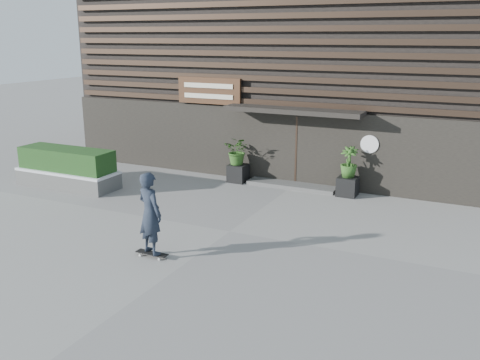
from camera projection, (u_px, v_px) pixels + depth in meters
The scene contains 11 objects.
ground at pixel (230, 231), 13.56m from camera, with size 80.00×80.00×0.00m, color gray.
entrance_step at pixel (292, 185), 17.54m from camera, with size 3.00×0.80×0.12m, color #4B4B49.
planter_pot_left at pixel (238, 173), 18.10m from camera, with size 0.60×0.60×0.60m, color black.
bamboo_left at pixel (238, 151), 17.89m from camera, with size 0.86×0.75×0.96m, color #2D591E.
planter_pot_right at pixel (348, 186), 16.51m from camera, with size 0.60×0.60×0.60m, color black.
bamboo_right at pixel (349, 162), 16.31m from camera, with size 0.54×0.54×0.96m, color #2D591E.
raised_bed at pixel (68, 179), 17.55m from camera, with size 3.50×1.20×0.50m, color #4D4D4A.
snow_layer at pixel (68, 171), 17.47m from camera, with size 3.50×1.20×0.08m, color white.
hedge at pixel (67, 159), 17.37m from camera, with size 3.30×1.00×0.70m, color #193D16.
building at pixel (341, 58), 21.16m from camera, with size 18.00×11.00×8.00m.
skateboarder at pixel (150, 214), 11.74m from camera, with size 0.80×0.66×1.98m.
Camera 1 is at (5.75, -11.36, 4.85)m, focal length 39.66 mm.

